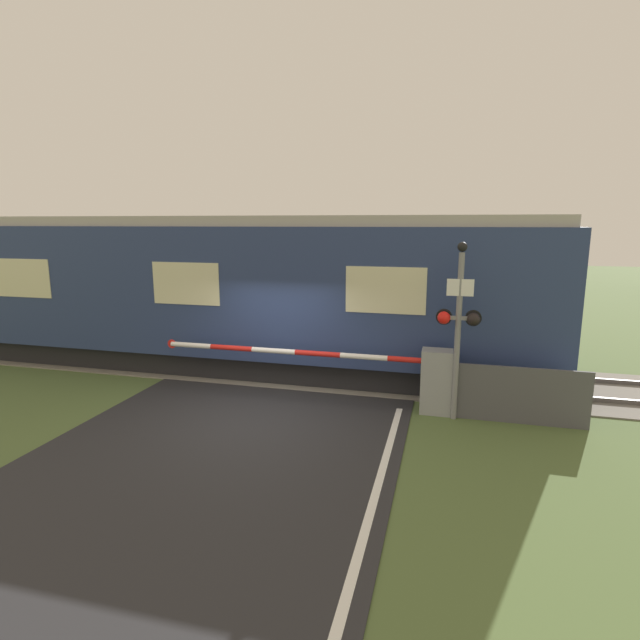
# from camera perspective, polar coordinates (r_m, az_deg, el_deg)

# --- Properties ---
(ground_plane) EXTENTS (80.00, 80.00, 0.00)m
(ground_plane) POSITION_cam_1_polar(r_m,az_deg,el_deg) (10.15, -7.38, -10.69)
(ground_plane) COLOR #4C6033
(track_bed) EXTENTS (36.00, 3.20, 0.13)m
(track_bed) POSITION_cam_1_polar(r_m,az_deg,el_deg) (12.96, -2.15, -5.63)
(track_bed) COLOR slate
(track_bed) RESTS_ON ground_plane
(train) EXTENTS (16.83, 3.10, 3.90)m
(train) POSITION_cam_1_polar(r_m,az_deg,el_deg) (13.39, -11.75, 3.32)
(train) COLOR black
(train) RESTS_ON ground_plane
(crossing_barrier) EXTENTS (6.26, 0.44, 1.29)m
(crossing_barrier) POSITION_cam_1_polar(r_m,az_deg,el_deg) (10.24, 10.30, -6.32)
(crossing_barrier) COLOR gray
(crossing_barrier) RESTS_ON ground_plane
(signal_post) EXTENTS (0.84, 0.26, 3.40)m
(signal_post) POSITION_cam_1_polar(r_m,az_deg,el_deg) (9.69, 15.54, -0.12)
(signal_post) COLOR gray
(signal_post) RESTS_ON ground_plane
(roadside_fence) EXTENTS (2.75, 0.06, 1.10)m
(roadside_fence) POSITION_cam_1_polar(r_m,az_deg,el_deg) (10.19, 21.08, -8.00)
(roadside_fence) COLOR #4C4C51
(roadside_fence) RESTS_ON ground_plane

